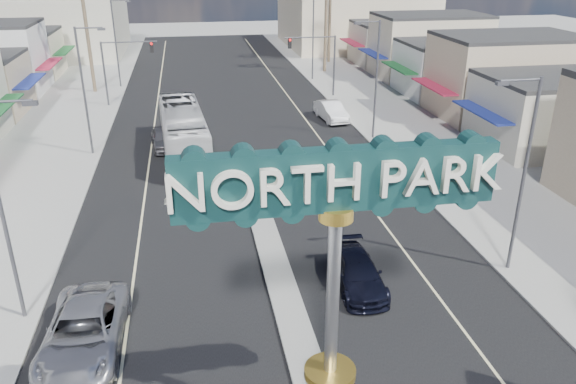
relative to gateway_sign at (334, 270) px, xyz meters
name	(u,v)px	position (x,y,z in m)	size (l,w,h in m)	color
ground	(239,146)	(0.00, 28.02, -5.93)	(160.00, 160.00, 0.00)	gray
road	(239,146)	(0.00, 28.02, -5.92)	(20.00, 120.00, 0.01)	black
median_island	(270,246)	(0.00, 12.02, -5.85)	(1.30, 30.00, 0.16)	gray
sidewalk_left	(44,157)	(-14.00, 28.02, -5.87)	(8.00, 120.00, 0.12)	gray
sidewalk_right	(414,136)	(14.00, 28.02, -5.87)	(8.00, 120.00, 0.12)	gray
storefront_row_right	(461,64)	(24.00, 41.02, -2.93)	(12.00, 42.00, 6.00)	#B7B29E
backdrop_far_left	(48,25)	(-22.00, 73.02, -1.93)	(20.00, 20.00, 8.00)	#B7B29E
backdrop_far_right	(353,19)	(22.00, 73.02, -1.93)	(20.00, 20.00, 8.00)	beige
gateway_sign	(334,270)	(0.00, 0.00, 0.00)	(8.20, 1.50, 9.15)	red
traffic_signal_left	(123,60)	(-9.18, 42.02, -1.65)	(5.09, 0.45, 6.00)	#47474C
traffic_signal_right	(317,54)	(9.18, 42.02, -1.65)	(5.09, 0.45, 6.00)	#47474C
streetlight_l_near	(5,204)	(-10.43, 8.02, -0.86)	(2.03, 0.22, 9.00)	#47474C
streetlight_l_mid	(86,85)	(-10.43, 28.02, -0.86)	(2.03, 0.22, 9.00)	#47474C
streetlight_l_far	(117,39)	(-10.43, 50.02, -0.86)	(2.03, 0.22, 9.00)	#47474C
streetlight_r_near	(522,168)	(10.43, 8.02, -0.86)	(2.03, 0.22, 9.00)	#47474C
streetlight_r_mid	(375,74)	(10.43, 28.02, -0.86)	(2.03, 0.22, 9.00)	#47474C
streetlight_r_far	(312,34)	(10.43, 50.02, -0.86)	(2.03, 0.22, 9.00)	#47474C
suv_left	(84,331)	(-7.86, 5.54, -5.10)	(2.76, 5.98, 1.66)	#B0B0B5
suv_right	(357,272)	(3.28, 7.93, -5.24)	(1.93, 4.74, 1.38)	black
car_parked_left	(164,138)	(-5.50, 28.60, -5.16)	(1.81, 4.50, 1.53)	#5C5C60
car_parked_right	(331,111)	(8.65, 33.71, -5.13)	(1.70, 4.86, 1.60)	white
city_bus	(183,131)	(-4.02, 27.04, -4.22)	(2.88, 12.29, 3.42)	silver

